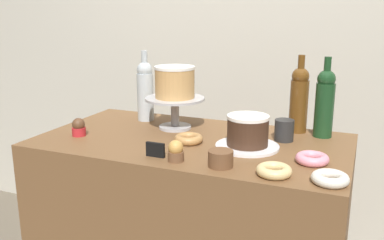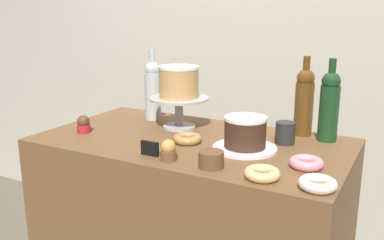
# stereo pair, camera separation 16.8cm
# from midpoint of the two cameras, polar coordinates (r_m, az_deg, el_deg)

# --- Properties ---
(back_wall) EXTENTS (6.00, 0.05, 2.60)m
(back_wall) POSITION_cam_midpoint_polar(r_m,az_deg,el_deg) (2.49, 6.28, 11.17)
(back_wall) COLOR #BCB7A8
(back_wall) RESTS_ON ground_plane
(cake_stand_pedestal) EXTENTS (0.26, 0.26, 0.14)m
(cake_stand_pedestal) POSITION_cam_midpoint_polar(r_m,az_deg,el_deg) (1.84, -4.91, 1.68)
(cake_stand_pedestal) COLOR #B2B2B7
(cake_stand_pedestal) RESTS_ON display_counter
(white_layer_cake) EXTENTS (0.17, 0.17, 0.13)m
(white_layer_cake) POSITION_cam_midpoint_polar(r_m,az_deg,el_deg) (1.82, -4.98, 5.07)
(white_layer_cake) COLOR tan
(white_layer_cake) RESTS_ON cake_stand_pedestal
(silver_serving_platter) EXTENTS (0.24, 0.24, 0.01)m
(silver_serving_platter) POSITION_cam_midpoint_polar(r_m,az_deg,el_deg) (1.60, 4.43, -3.58)
(silver_serving_platter) COLOR white
(silver_serving_platter) RESTS_ON display_counter
(chocolate_round_cake) EXTENTS (0.16, 0.16, 0.11)m
(chocolate_round_cake) POSITION_cam_midpoint_polar(r_m,az_deg,el_deg) (1.59, 4.48, -1.43)
(chocolate_round_cake) COLOR #3D2619
(chocolate_round_cake) RESTS_ON silver_serving_platter
(wine_bottle_green) EXTENTS (0.08, 0.08, 0.33)m
(wine_bottle_green) POSITION_cam_midpoint_polar(r_m,az_deg,el_deg) (1.76, 14.77, 2.32)
(wine_bottle_green) COLOR #193D1E
(wine_bottle_green) RESTS_ON display_counter
(wine_bottle_amber) EXTENTS (0.08, 0.08, 0.33)m
(wine_bottle_amber) POSITION_cam_midpoint_polar(r_m,az_deg,el_deg) (1.81, 11.60, 2.83)
(wine_bottle_amber) COLOR #5B3814
(wine_bottle_amber) RESTS_ON display_counter
(wine_bottle_clear) EXTENTS (0.08, 0.08, 0.33)m
(wine_bottle_clear) POSITION_cam_midpoint_polar(r_m,az_deg,el_deg) (1.99, -8.70, 4.00)
(wine_bottle_clear) COLOR #B2BCC1
(wine_bottle_clear) RESTS_ON display_counter
(cupcake_chocolate) EXTENTS (0.06, 0.06, 0.07)m
(cupcake_chocolate) POSITION_cam_midpoint_polar(r_m,az_deg,el_deg) (1.83, -17.50, -0.99)
(cupcake_chocolate) COLOR red
(cupcake_chocolate) RESTS_ON display_counter
(cupcake_caramel) EXTENTS (0.06, 0.06, 0.07)m
(cupcake_caramel) POSITION_cam_midpoint_polar(r_m,az_deg,el_deg) (1.46, -5.50, -4.25)
(cupcake_caramel) COLOR brown
(cupcake_caramel) RESTS_ON display_counter
(donut_sugar) EXTENTS (0.11, 0.11, 0.03)m
(donut_sugar) POSITION_cam_midpoint_polar(r_m,az_deg,el_deg) (1.32, 14.54, -7.65)
(donut_sugar) COLOR silver
(donut_sugar) RESTS_ON display_counter
(donut_maple) EXTENTS (0.11, 0.11, 0.03)m
(donut_maple) POSITION_cam_midpoint_polar(r_m,az_deg,el_deg) (1.66, -3.36, -2.56)
(donut_maple) COLOR #B27F47
(donut_maple) RESTS_ON display_counter
(donut_glazed) EXTENTS (0.11, 0.11, 0.03)m
(donut_glazed) POSITION_cam_midpoint_polar(r_m,az_deg,el_deg) (1.34, 7.41, -6.79)
(donut_glazed) COLOR #E0C17F
(donut_glazed) RESTS_ON display_counter
(donut_pink) EXTENTS (0.11, 0.11, 0.03)m
(donut_pink) POSITION_cam_midpoint_polar(r_m,az_deg,el_deg) (1.47, 12.67, -5.13)
(donut_pink) COLOR pink
(donut_pink) RESTS_ON display_counter
(cookie_stack) EXTENTS (0.08, 0.08, 0.05)m
(cookie_stack) POSITION_cam_midpoint_polar(r_m,az_deg,el_deg) (1.40, 0.43, -5.24)
(cookie_stack) COLOR brown
(cookie_stack) RESTS_ON display_counter
(price_sign_chalkboard) EXTENTS (0.07, 0.01, 0.05)m
(price_sign_chalkboard) POSITION_cam_midpoint_polar(r_m,az_deg,el_deg) (1.51, -8.13, -4.02)
(price_sign_chalkboard) COLOR black
(price_sign_chalkboard) RESTS_ON display_counter
(coffee_cup_ceramic) EXTENTS (0.08, 0.08, 0.08)m
(coffee_cup_ceramic) POSITION_cam_midpoint_polar(r_m,az_deg,el_deg) (1.70, 9.49, -1.40)
(coffee_cup_ceramic) COLOR #282828
(coffee_cup_ceramic) RESTS_ON display_counter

